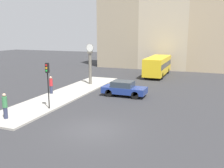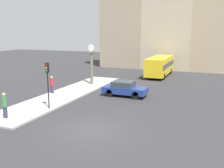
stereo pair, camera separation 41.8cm
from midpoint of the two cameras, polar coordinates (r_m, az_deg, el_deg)
ground_plane at (r=16.07m, az=-4.01°, el=-10.35°), size 120.00×120.00×0.00m
sidewalk_corner at (r=25.22m, az=-9.56°, el=-2.16°), size 3.71×18.84×0.14m
building_row at (r=43.33m, az=14.88°, el=14.08°), size 24.06×5.00×19.19m
sedan_car at (r=24.08m, az=3.37°, el=-1.04°), size 4.20×1.83×1.45m
bus_distant at (r=35.98m, az=11.20°, el=4.24°), size 2.48×8.35×2.67m
traffic_light_near at (r=19.87m, az=-13.95°, el=1.82°), size 0.26×0.24×3.62m
street_clock at (r=28.94m, az=-4.29°, el=4.41°), size 0.91×0.46×4.66m
pedestrian_red_top at (r=25.19m, az=-13.10°, el=-0.14°), size 0.34×0.34×1.71m
pedestrian_green_hoodie at (r=18.88m, az=-22.74°, el=-4.51°), size 0.34×0.34×1.80m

